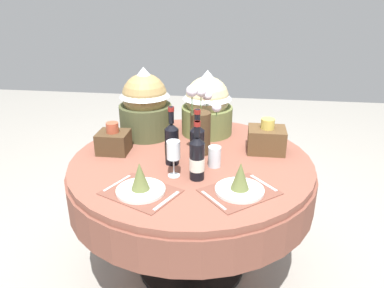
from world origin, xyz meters
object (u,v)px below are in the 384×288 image
Objects in this scene: place_setting_left at (140,184)px; wine_glass_left at (173,151)px; wine_bottle_right at (172,143)px; gift_tub_back_centre at (207,102)px; dining_table at (191,181)px; place_setting_right at (240,184)px; wine_bottle_left at (197,147)px; tumbler_near_left at (214,157)px; woven_basket_side_right at (266,139)px; woven_basket_side_left at (114,141)px; gift_tub_back_left at (145,101)px; flower_vase at (201,125)px; wine_bottle_centre at (197,158)px.

wine_glass_left reaches higher than place_setting_left.
gift_tub_back_centre is at bearing 73.21° from wine_bottle_right.
place_setting_right is at bearing -50.41° from dining_table.
tumbler_near_left is at bearing 21.61° from wine_bottle_left.
wine_glass_left is 0.90× the size of woven_basket_side_right.
gift_tub_back_centre reaches higher than woven_basket_side_left.
dining_table is 3.11× the size of gift_tub_back_left.
wine_bottle_left reaches higher than wine_bottle_right.
woven_basket_side_left reaches higher than dining_table.
dining_table is at bearing 64.50° from place_setting_left.
flower_vase is 1.36× the size of wine_bottle_centre.
wine_bottle_left is 1.71× the size of wine_glass_left.
wine_bottle_left is 1.53× the size of woven_basket_side_right.
wine_bottle_right is 1.68× the size of wine_glass_left.
wine_bottle_centre is at bearing -6.09° from wine_glass_left.
place_setting_left is 0.39m from wine_bottle_left.
dining_table is 3.33× the size of place_setting_right.
flower_vase is at bearing 49.72° from wine_bottle_right.
dining_table is 3.32× the size of flower_vase.
wine_bottle_centre is (0.02, -0.33, -0.05)m from flower_vase.
gift_tub_back_centre is (0.15, 0.50, 0.10)m from wine_bottle_right.
gift_tub_back_centre reaches higher than woven_basket_side_right.
gift_tub_back_centre is (-0.23, 0.77, 0.17)m from place_setting_right.
wine_bottle_centre is at bearing 34.94° from place_setting_left.
wine_glass_left is at bearing -76.42° from wine_bottle_right.
flower_vase is at bearing 118.36° from place_setting_right.
dining_table is at bearing 34.75° from wine_bottle_right.
place_setting_left is at bearing -57.94° from woven_basket_side_left.
flower_vase is 0.53m from woven_basket_side_left.
place_setting_right is at bearing -61.84° from tumbler_near_left.
gift_tub_back_centre is at bearing 106.83° from place_setting_right.
place_setting_right is at bearing -35.53° from wine_bottle_right.
wine_bottle_right is 0.39m from woven_basket_side_left.
gift_tub_back_left is (-0.39, 0.45, 0.11)m from wine_bottle_left.
wine_bottle_centre reaches higher than woven_basket_side_left.
place_setting_left is 0.89m from gift_tub_back_centre.
gift_tub_back_left is at bearing 132.91° from place_setting_right.
woven_basket_side_left reaches higher than place_setting_left.
woven_basket_side_left is at bearing 175.04° from dining_table.
wine_bottle_left is 0.55m from gift_tub_back_centre.
gift_tub_back_left is (-0.41, 0.56, 0.12)m from wine_bottle_centre.
wine_bottle_left reaches higher than place_setting_right.
wine_glass_left is 0.43× the size of gift_tub_back_left.
woven_basket_side_left is at bearing 147.95° from wine_glass_left.
wine_glass_left is (-0.35, 0.13, 0.10)m from place_setting_right.
tumbler_near_left is 0.62× the size of woven_basket_side_left.
gift_tub_back_centre is at bearing 100.08° from tumbler_near_left.
place_setting_right is at bearing -19.96° from wine_glass_left.
place_setting_right is 0.52m from flower_vase.
wine_bottle_right reaches higher than tumbler_near_left.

